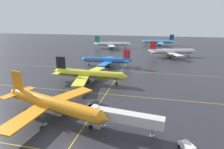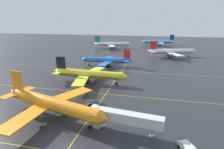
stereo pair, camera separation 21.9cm
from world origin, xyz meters
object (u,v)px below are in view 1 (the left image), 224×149
at_px(jet_bridge, 117,116).
at_px(airliner_front_gate, 52,104).
at_px(airliner_far_left_stand, 171,51).
at_px(airliner_distant_taxiway, 158,42).
at_px(airliner_second_row, 89,74).
at_px(airliner_third_row, 107,60).
at_px(service_truck_red_van, 187,146).
at_px(airliner_far_right_stand, 112,44).

bearing_deg(jet_bridge, airliner_front_gate, 172.64).
distance_m(airliner_front_gate, jet_bridge, 20.85).
distance_m(airliner_far_left_stand, airliner_distant_taxiway, 64.93).
relative_size(airliner_second_row, airliner_distant_taxiway, 0.98).
bearing_deg(jet_bridge, airliner_third_row, 106.62).
distance_m(airliner_front_gate, airliner_far_left_stand, 114.04).
bearing_deg(airliner_far_left_stand, service_truck_red_van, -92.15).
bearing_deg(airliner_third_row, airliner_second_row, -90.00).
xyz_separation_m(airliner_front_gate, airliner_far_left_stand, (41.82, 106.09, -0.07)).
xyz_separation_m(airliner_far_left_stand, airliner_distant_taxiway, (-9.31, 64.26, -0.11)).
bearing_deg(airliner_second_row, airliner_third_row, 90.00).
xyz_separation_m(airliner_second_row, airliner_far_right_stand, (-13.41, 106.40, 0.17)).
bearing_deg(airliner_second_row, airliner_front_gate, -90.05).
bearing_deg(airliner_distant_taxiway, airliner_far_right_stand, -146.06).
height_order(airliner_second_row, airliner_third_row, airliner_second_row).
relative_size(airliner_second_row, airliner_far_right_stand, 0.96).
xyz_separation_m(airliner_front_gate, jet_bridge, (20.68, -2.67, -0.14)).
height_order(airliner_front_gate, service_truck_red_van, airliner_front_gate).
bearing_deg(service_truck_red_van, airliner_distant_taxiway, 91.62).
distance_m(service_truck_red_van, jet_bridge, 17.82).
relative_size(airliner_front_gate, airliner_third_row, 1.17).
bearing_deg(airliner_front_gate, airliner_second_row, 89.95).
xyz_separation_m(airliner_far_left_stand, jet_bridge, (-21.14, -108.76, -0.07)).
height_order(airliner_front_gate, airliner_distant_taxiway, airliner_front_gate).
relative_size(airliner_third_row, airliner_far_left_stand, 0.87).
bearing_deg(airliner_distant_taxiway, airliner_far_left_stand, -81.76).
height_order(airliner_third_row, jet_bridge, airliner_third_row).
height_order(airliner_second_row, service_truck_red_van, airliner_second_row).
xyz_separation_m(airliner_front_gate, airliner_third_row, (0.03, 66.53, -0.68)).
xyz_separation_m(airliner_second_row, airliner_distant_taxiway, (32.48, 137.29, 0.10)).
bearing_deg(airliner_far_left_stand, airliner_far_right_stand, 148.84).
distance_m(airliner_third_row, airliner_far_right_stand, 74.16).
relative_size(airliner_front_gate, airliner_far_right_stand, 1.02).
bearing_deg(airliner_third_row, jet_bridge, -73.38).
bearing_deg(jet_bridge, airliner_far_left_stand, 79.00).
bearing_deg(service_truck_red_van, jet_bridge, 163.49).
bearing_deg(airliner_far_right_stand, jet_bridge, -76.53).
relative_size(airliner_front_gate, airliner_second_row, 1.06).
distance_m(airliner_far_right_stand, service_truck_red_van, 155.73).
xyz_separation_m(airliner_front_gate, airliner_second_row, (0.03, 33.07, -0.28)).
relative_size(airliner_front_gate, airliner_distant_taxiway, 1.04).
distance_m(airliner_third_row, airliner_far_left_stand, 57.55).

